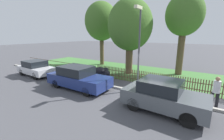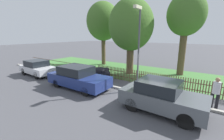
{
  "view_description": "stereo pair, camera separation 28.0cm",
  "coord_description": "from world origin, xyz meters",
  "px_view_note": "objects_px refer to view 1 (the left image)",
  "views": [
    {
      "loc": [
        2.63,
        -8.41,
        3.69
      ],
      "look_at": [
        -3.34,
        0.7,
        1.1
      ],
      "focal_mm": 24.0,
      "sensor_mm": 36.0,
      "label": 1
    },
    {
      "loc": [
        2.87,
        -8.25,
        3.69
      ],
      "look_at": [
        -3.34,
        0.7,
        1.1
      ],
      "focal_mm": 24.0,
      "sensor_mm": 36.0,
      "label": 2
    }
  ],
  "objects_px": {
    "tree_behind_motorcycle": "(130,25)",
    "street_lamp": "(139,40)",
    "tree_nearest_kerb": "(101,22)",
    "parked_car_silver_hatchback": "(36,68)",
    "covered_motorcycle": "(101,73)",
    "parked_car_navy_estate": "(163,96)",
    "parked_car_black_saloon": "(78,77)",
    "pedestrian_by_lamp": "(216,90)",
    "tree_mid_park": "(184,16)"
  },
  "relations": [
    {
      "from": "parked_car_silver_hatchback",
      "to": "tree_nearest_kerb",
      "type": "relative_size",
      "value": 0.52
    },
    {
      "from": "pedestrian_by_lamp",
      "to": "street_lamp",
      "type": "relative_size",
      "value": 0.31
    },
    {
      "from": "parked_car_navy_estate",
      "to": "pedestrian_by_lamp",
      "type": "distance_m",
      "value": 2.86
    },
    {
      "from": "tree_behind_motorcycle",
      "to": "pedestrian_by_lamp",
      "type": "height_order",
      "value": "tree_behind_motorcycle"
    },
    {
      "from": "tree_nearest_kerb",
      "to": "tree_behind_motorcycle",
      "type": "distance_m",
      "value": 5.35
    },
    {
      "from": "parked_car_silver_hatchback",
      "to": "street_lamp",
      "type": "distance_m",
      "value": 9.85
    },
    {
      "from": "covered_motorcycle",
      "to": "tree_mid_park",
      "type": "relative_size",
      "value": 0.26
    },
    {
      "from": "parked_car_black_saloon",
      "to": "tree_mid_park",
      "type": "xyz_separation_m",
      "value": [
        5.23,
        7.84,
        4.5
      ]
    },
    {
      "from": "parked_car_black_saloon",
      "to": "tree_nearest_kerb",
      "type": "distance_m",
      "value": 9.69
    },
    {
      "from": "parked_car_navy_estate",
      "to": "tree_nearest_kerb",
      "type": "xyz_separation_m",
      "value": [
        -9.61,
        7.82,
        4.38
      ]
    },
    {
      "from": "tree_behind_motorcycle",
      "to": "parked_car_silver_hatchback",
      "type": "bearing_deg",
      "value": -141.71
    },
    {
      "from": "parked_car_silver_hatchback",
      "to": "tree_behind_motorcycle",
      "type": "height_order",
      "value": "tree_behind_motorcycle"
    },
    {
      "from": "tree_behind_motorcycle",
      "to": "street_lamp",
      "type": "height_order",
      "value": "tree_behind_motorcycle"
    },
    {
      "from": "tree_behind_motorcycle",
      "to": "street_lamp",
      "type": "bearing_deg",
      "value": -56.39
    },
    {
      "from": "parked_car_black_saloon",
      "to": "tree_behind_motorcycle",
      "type": "height_order",
      "value": "tree_behind_motorcycle"
    },
    {
      "from": "parked_car_silver_hatchback",
      "to": "tree_behind_motorcycle",
      "type": "relative_size",
      "value": 0.56
    },
    {
      "from": "parked_car_silver_hatchback",
      "to": "tree_nearest_kerb",
      "type": "bearing_deg",
      "value": 77.63
    },
    {
      "from": "parked_car_silver_hatchback",
      "to": "tree_mid_park",
      "type": "relative_size",
      "value": 0.53
    },
    {
      "from": "parked_car_navy_estate",
      "to": "tree_behind_motorcycle",
      "type": "bearing_deg",
      "value": 131.44
    },
    {
      "from": "pedestrian_by_lamp",
      "to": "parked_car_black_saloon",
      "type": "bearing_deg",
      "value": -149.05
    },
    {
      "from": "tree_nearest_kerb",
      "to": "tree_behind_motorcycle",
      "type": "bearing_deg",
      "value": -23.81
    },
    {
      "from": "covered_motorcycle",
      "to": "tree_mid_park",
      "type": "bearing_deg",
      "value": 46.51
    },
    {
      "from": "parked_car_silver_hatchback",
      "to": "pedestrian_by_lamp",
      "type": "distance_m",
      "value": 13.78
    },
    {
      "from": "tree_nearest_kerb",
      "to": "pedestrian_by_lamp",
      "type": "distance_m",
      "value": 13.84
    },
    {
      "from": "parked_car_silver_hatchback",
      "to": "parked_car_navy_estate",
      "type": "relative_size",
      "value": 0.97
    },
    {
      "from": "parked_car_navy_estate",
      "to": "covered_motorcycle",
      "type": "distance_m",
      "value": 6.02
    },
    {
      "from": "tree_behind_motorcycle",
      "to": "street_lamp",
      "type": "xyz_separation_m",
      "value": [
        2.58,
        -3.89,
        -1.11
      ]
    },
    {
      "from": "tree_mid_park",
      "to": "parked_car_black_saloon",
      "type": "bearing_deg",
      "value": -123.68
    },
    {
      "from": "tree_behind_motorcycle",
      "to": "tree_mid_park",
      "type": "height_order",
      "value": "tree_mid_park"
    },
    {
      "from": "tree_behind_motorcycle",
      "to": "pedestrian_by_lamp",
      "type": "distance_m",
      "value": 8.65
    },
    {
      "from": "covered_motorcycle",
      "to": "tree_behind_motorcycle",
      "type": "height_order",
      "value": "tree_behind_motorcycle"
    },
    {
      "from": "street_lamp",
      "to": "parked_car_silver_hatchback",
      "type": "bearing_deg",
      "value": -171.09
    },
    {
      "from": "parked_car_silver_hatchback",
      "to": "pedestrian_by_lamp",
      "type": "bearing_deg",
      "value": 8.51
    },
    {
      "from": "pedestrian_by_lamp",
      "to": "street_lamp",
      "type": "height_order",
      "value": "street_lamp"
    },
    {
      "from": "parked_car_silver_hatchback",
      "to": "pedestrian_by_lamp",
      "type": "relative_size",
      "value": 2.37
    },
    {
      "from": "parked_car_black_saloon",
      "to": "tree_behind_motorcycle",
      "type": "distance_m",
      "value": 6.84
    },
    {
      "from": "parked_car_silver_hatchback",
      "to": "tree_behind_motorcycle",
      "type": "xyz_separation_m",
      "value": [
        6.78,
        5.36,
        3.8
      ]
    },
    {
      "from": "tree_nearest_kerb",
      "to": "tree_mid_park",
      "type": "xyz_separation_m",
      "value": [
        8.98,
        0.07,
        0.1
      ]
    },
    {
      "from": "tree_nearest_kerb",
      "to": "tree_mid_park",
      "type": "relative_size",
      "value": 1.03
    },
    {
      "from": "tree_nearest_kerb",
      "to": "parked_car_silver_hatchback",
      "type": "bearing_deg",
      "value": -104.39
    },
    {
      "from": "parked_car_black_saloon",
      "to": "parked_car_navy_estate",
      "type": "height_order",
      "value": "parked_car_navy_estate"
    },
    {
      "from": "tree_mid_park",
      "to": "tree_nearest_kerb",
      "type": "bearing_deg",
      "value": -179.54
    },
    {
      "from": "covered_motorcycle",
      "to": "tree_mid_park",
      "type": "xyz_separation_m",
      "value": [
        4.92,
        5.57,
        4.58
      ]
    },
    {
      "from": "tree_mid_park",
      "to": "parked_car_navy_estate",
      "type": "bearing_deg",
      "value": -85.43
    },
    {
      "from": "parked_car_silver_hatchback",
      "to": "tree_nearest_kerb",
      "type": "height_order",
      "value": "tree_nearest_kerb"
    },
    {
      "from": "parked_car_silver_hatchback",
      "to": "covered_motorcycle",
      "type": "relative_size",
      "value": 2.05
    },
    {
      "from": "covered_motorcycle",
      "to": "tree_nearest_kerb",
      "type": "distance_m",
      "value": 8.18
    },
    {
      "from": "covered_motorcycle",
      "to": "parked_car_navy_estate",
      "type": "bearing_deg",
      "value": -24.74
    },
    {
      "from": "parked_car_black_saloon",
      "to": "street_lamp",
      "type": "xyz_separation_m",
      "value": [
        3.69,
        1.74,
        2.62
      ]
    },
    {
      "from": "street_lamp",
      "to": "covered_motorcycle",
      "type": "bearing_deg",
      "value": 171.04
    }
  ]
}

